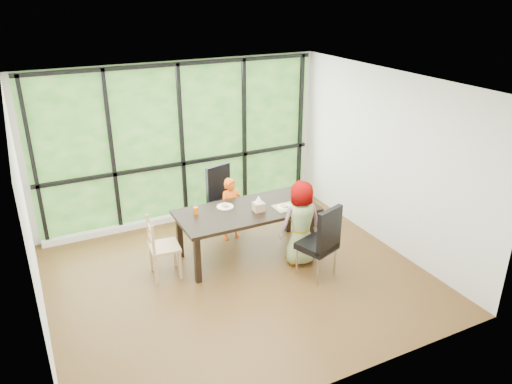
% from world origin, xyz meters
% --- Properties ---
extents(ground, '(5.00, 5.00, 0.00)m').
position_xyz_m(ground, '(0.00, 0.00, 0.00)').
color(ground, black).
rests_on(ground, ground).
extents(back_wall, '(5.00, 0.00, 5.00)m').
position_xyz_m(back_wall, '(0.00, 2.25, 1.35)').
color(back_wall, silver).
rests_on(back_wall, ground).
extents(foliage_backdrop, '(4.80, 0.02, 2.65)m').
position_xyz_m(foliage_backdrop, '(0.00, 2.23, 1.35)').
color(foliage_backdrop, '#205017').
rests_on(foliage_backdrop, back_wall).
extents(window_mullions, '(4.80, 0.06, 2.65)m').
position_xyz_m(window_mullions, '(0.00, 2.19, 1.35)').
color(window_mullions, black).
rests_on(window_mullions, back_wall).
extents(window_sill, '(4.80, 0.12, 0.10)m').
position_xyz_m(window_sill, '(0.00, 2.15, 0.05)').
color(window_sill, silver).
rests_on(window_sill, ground).
extents(dining_table, '(2.12, 1.10, 0.75)m').
position_xyz_m(dining_table, '(0.40, 0.52, 0.38)').
color(dining_table, black).
rests_on(dining_table, ground).
extents(chair_window_leather, '(0.57, 0.57, 1.08)m').
position_xyz_m(chair_window_leather, '(0.45, 1.44, 0.54)').
color(chair_window_leather, black).
rests_on(chair_window_leather, ground).
extents(chair_interior_leather, '(0.59, 0.59, 1.08)m').
position_xyz_m(chair_interior_leather, '(1.03, -0.42, 0.54)').
color(chair_interior_leather, black).
rests_on(chair_interior_leather, ground).
extents(chair_end_beech, '(0.44, 0.45, 0.90)m').
position_xyz_m(chair_end_beech, '(-0.88, 0.51, 0.45)').
color(chair_end_beech, '#A57D5C').
rests_on(chair_end_beech, ground).
extents(child_toddler, '(0.38, 0.26, 1.03)m').
position_xyz_m(child_toddler, '(0.40, 1.10, 0.52)').
color(child_toddler, '#E1520C').
rests_on(child_toddler, ground).
extents(child_older, '(0.65, 0.45, 1.27)m').
position_xyz_m(child_older, '(1.01, -0.02, 0.64)').
color(child_older, slate).
rests_on(child_older, ground).
extents(placemat, '(0.40, 0.29, 0.01)m').
position_xyz_m(placemat, '(0.98, 0.34, 0.75)').
color(placemat, tan).
rests_on(placemat, dining_table).
extents(plate_far, '(0.25, 0.25, 0.02)m').
position_xyz_m(plate_far, '(0.14, 0.74, 0.76)').
color(plate_far, white).
rests_on(plate_far, dining_table).
extents(plate_near, '(0.23, 0.23, 0.01)m').
position_xyz_m(plate_near, '(0.93, 0.34, 0.76)').
color(plate_near, white).
rests_on(plate_near, dining_table).
extents(orange_cup, '(0.07, 0.07, 0.11)m').
position_xyz_m(orange_cup, '(-0.32, 0.72, 0.80)').
color(orange_cup, '#F76301').
rests_on(orange_cup, dining_table).
extents(green_cup, '(0.07, 0.07, 0.10)m').
position_xyz_m(green_cup, '(1.27, 0.24, 0.80)').
color(green_cup, green).
rests_on(green_cup, dining_table).
extents(tissue_box, '(0.15, 0.15, 0.13)m').
position_xyz_m(tissue_box, '(0.53, 0.41, 0.82)').
color(tissue_box, tan).
rests_on(tissue_box, dining_table).
extents(crepe_rolls_far, '(0.10, 0.12, 0.04)m').
position_xyz_m(crepe_rolls_far, '(0.14, 0.74, 0.78)').
color(crepe_rolls_far, tan).
rests_on(crepe_rolls_far, plate_far).
extents(crepe_rolls_near, '(0.10, 0.12, 0.04)m').
position_xyz_m(crepe_rolls_near, '(0.93, 0.34, 0.78)').
color(crepe_rolls_near, tan).
rests_on(crepe_rolls_near, plate_near).
extents(straw_white, '(0.01, 0.04, 0.20)m').
position_xyz_m(straw_white, '(-0.32, 0.72, 0.90)').
color(straw_white, white).
rests_on(straw_white, orange_cup).
extents(straw_pink, '(0.01, 0.04, 0.20)m').
position_xyz_m(straw_pink, '(1.27, 0.24, 0.89)').
color(straw_pink, pink).
rests_on(straw_pink, green_cup).
extents(tissue, '(0.12, 0.12, 0.11)m').
position_xyz_m(tissue, '(0.53, 0.41, 0.94)').
color(tissue, white).
rests_on(tissue, tissue_box).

